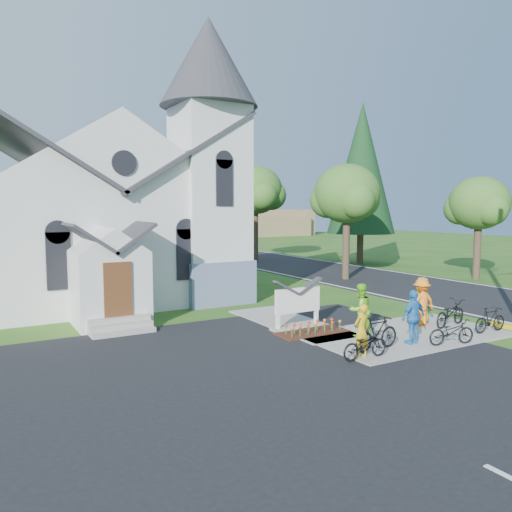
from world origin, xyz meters
TOP-DOWN VIEW (x-y plane):
  - ground at (0.00, 0.00)m, footprint 120.00×120.00m
  - parking_lot at (-7.00, -2.00)m, footprint 20.00×16.00m
  - road at (10.00, 15.00)m, footprint 8.00×90.00m
  - sidewalk at (1.50, 0.50)m, footprint 7.00×4.00m
  - church at (-5.48, 12.48)m, footprint 12.35×12.00m
  - church_sign at (-1.20, 3.20)m, footprint 2.20×0.40m
  - flower_bed at (-1.20, 2.30)m, footprint 2.60×1.10m
  - tree_road_near at (8.50, 12.00)m, footprint 4.00×4.00m
  - tree_road_mid at (9.00, 24.00)m, footprint 4.40×4.40m
  - tree_road_far at (15.50, 8.00)m, footprint 3.60×3.60m
  - conifer at (15.00, 18.00)m, footprint 5.20×5.20m
  - distant_hills at (3.36, 56.33)m, footprint 61.00×10.00m
  - cyclist_0 at (-1.70, -0.78)m, footprint 0.63×0.47m
  - bike_0 at (-1.70, -0.95)m, footprint 1.61×0.57m
  - cyclist_1 at (-0.08, 1.09)m, footprint 0.90×0.71m
  - bike_1 at (-0.79, -0.47)m, footprint 1.79×0.59m
  - cyclist_2 at (0.75, -0.50)m, footprint 1.06×0.50m
  - bike_2 at (1.73, -1.20)m, footprint 1.70×0.96m
  - cyclist_3 at (2.95, 1.12)m, footprint 1.19×0.76m
  - bike_3 at (4.24, -0.82)m, footprint 1.52×0.51m
  - cyclist_4 at (3.29, 1.40)m, footprint 0.99×0.80m
  - bike_4 at (3.75, 0.48)m, footprint 1.95×0.98m

SIDE VIEW (x-z plane):
  - ground at x=0.00m, z-range 0.00..0.00m
  - parking_lot at x=-7.00m, z-range 0.00..0.02m
  - road at x=10.00m, z-range 0.00..0.02m
  - sidewalk at x=1.50m, z-range 0.00..0.05m
  - flower_bed at x=-1.20m, z-range 0.00..0.07m
  - bike_0 at x=-1.70m, z-range 0.05..0.89m
  - bike_2 at x=1.73m, z-range 0.05..0.90m
  - bike_3 at x=4.24m, z-range 0.05..0.95m
  - bike_4 at x=3.75m, z-range 0.05..1.03m
  - bike_1 at x=-0.79m, z-range 0.05..1.11m
  - cyclist_0 at x=-1.70m, z-range 0.05..1.64m
  - cyclist_4 at x=3.29m, z-range 0.05..1.80m
  - cyclist_3 at x=2.95m, z-range 0.05..1.80m
  - cyclist_2 at x=0.75m, z-range 0.05..1.80m
  - cyclist_1 at x=-0.08m, z-range 0.05..1.86m
  - church_sign at x=-1.20m, z-range 0.18..1.88m
  - distant_hills at x=3.36m, z-range -0.63..4.97m
  - tree_road_far at x=15.50m, z-range 1.48..7.78m
  - tree_road_near at x=8.50m, z-range 1.68..8.73m
  - church at x=-5.48m, z-range -1.25..11.75m
  - tree_road_mid at x=9.00m, z-range 1.88..9.68m
  - conifer at x=15.00m, z-range 1.19..13.59m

